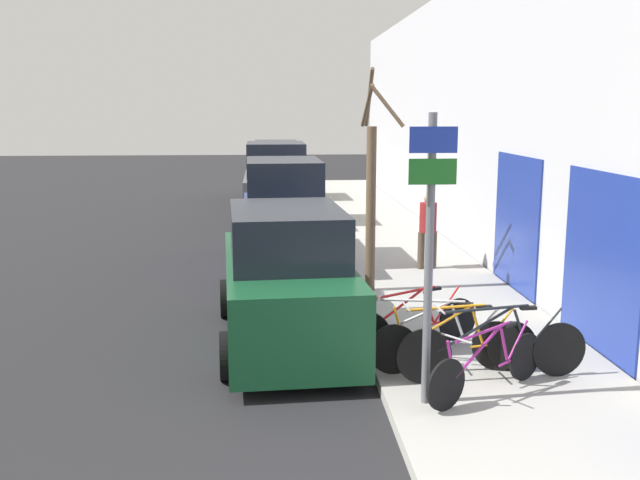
# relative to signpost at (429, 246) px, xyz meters

# --- Properties ---
(ground_plane) EXTENTS (80.00, 80.00, 0.00)m
(ground_plane) POSITION_rel_signpost_xyz_m (-1.44, 6.96, -1.99)
(ground_plane) COLOR black
(sidewalk_curb) EXTENTS (3.20, 32.00, 0.15)m
(sidewalk_curb) POSITION_rel_signpost_xyz_m (1.16, 9.76, -1.92)
(sidewalk_curb) COLOR #9E9B93
(sidewalk_curb) RESTS_ON ground
(building_facade) EXTENTS (0.23, 32.00, 6.50)m
(building_facade) POSITION_rel_signpost_xyz_m (2.91, 9.66, 1.23)
(building_facade) COLOR #BCBCC1
(building_facade) RESTS_ON ground
(signpost) EXTENTS (0.52, 0.12, 3.30)m
(signpost) POSITION_rel_signpost_xyz_m (0.00, 0.00, 0.00)
(signpost) COLOR #595B60
(signpost) RESTS_ON sidewalk_curb
(bicycle_0) EXTENTS (1.71, 1.20, 0.83)m
(bicycle_0) POSITION_rel_signpost_xyz_m (0.78, 0.19, -1.48)
(bicycle_0) COLOR black
(bicycle_0) RESTS_ON sidewalk_curb
(bicycle_1) EXTENTS (2.45, 0.44, 0.96)m
(bicycle_1) POSITION_rel_signpost_xyz_m (0.97, 0.64, -1.44)
(bicycle_1) COLOR black
(bicycle_1) RESTS_ON sidewalk_curb
(bicycle_2) EXTENTS (2.20, 0.44, 0.90)m
(bicycle_2) POSITION_rel_signpost_xyz_m (0.55, 0.93, -1.46)
(bicycle_2) COLOR black
(bicycle_2) RESTS_ON sidewalk_curb
(bicycle_3) EXTENTS (2.24, 0.84, 0.90)m
(bicycle_3) POSITION_rel_signpost_xyz_m (0.33, 1.23, -1.46)
(bicycle_3) COLOR black
(bicycle_3) RESTS_ON sidewalk_curb
(bicycle_4) EXTENTS (2.21, 1.07, 0.90)m
(bicycle_4) POSITION_rel_signpost_xyz_m (0.11, 1.72, -1.46)
(bicycle_4) COLOR black
(bicycle_4) RESTS_ON sidewalk_curb
(parked_car_0) EXTENTS (2.22, 4.74, 2.07)m
(parked_car_0) POSITION_rel_signpost_xyz_m (-1.55, 2.69, -1.04)
(parked_car_0) COLOR #144728
(parked_car_0) RESTS_ON ground
(parked_car_1) EXTENTS (2.09, 4.58, 2.40)m
(parked_car_1) POSITION_rel_signpost_xyz_m (-1.50, 8.03, -0.92)
(parked_car_1) COLOR navy
(parked_car_1) RESTS_ON ground
(parked_car_2) EXTENTS (2.13, 4.39, 2.50)m
(parked_car_2) POSITION_rel_signpost_xyz_m (-1.63, 13.56, -0.87)
(parked_car_2) COLOR #51565B
(parked_car_2) RESTS_ON ground
(parked_car_3) EXTENTS (2.07, 4.76, 2.29)m
(parked_car_3) POSITION_rel_signpost_xyz_m (-1.58, 19.33, -0.96)
(parked_car_3) COLOR black
(parked_car_3) RESTS_ON ground
(pedestrian_near) EXTENTS (0.42, 0.36, 1.61)m
(pedestrian_near) POSITION_rel_signpost_xyz_m (1.51, 6.92, -0.91)
(pedestrian_near) COLOR #4C3D2D
(pedestrian_near) RESTS_ON sidewalk_curb
(street_tree) EXTENTS (0.67, 1.33, 4.06)m
(street_tree) POSITION_rel_signpost_xyz_m (0.07, 5.23, -0.03)
(street_tree) COLOR brown
(street_tree) RESTS_ON sidewalk_curb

